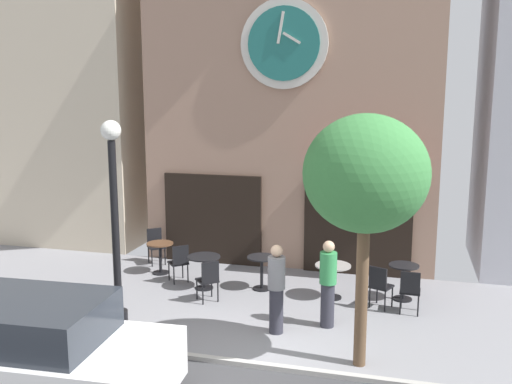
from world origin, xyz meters
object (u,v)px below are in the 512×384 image
Objects in this scene: cafe_chair_corner at (410,289)px; cafe_chair_facing_street at (209,278)px; cafe_chair_curbside at (179,260)px; cafe_table_center at (204,265)px; cafe_chair_right_end at (156,243)px; parked_car_white at (22,352)px; cafe_table_near_curb at (262,267)px; cafe_table_center_left at (333,274)px; cafe_table_center_right at (403,277)px; cafe_table_rightmost at (160,253)px; pedestrian_grey at (276,288)px; street_lamp at (115,226)px; cafe_chair_under_awning at (380,284)px; street_tree at (366,176)px; pedestrian_green at (328,283)px.

cafe_chair_corner is 1.00× the size of cafe_chair_facing_street.
cafe_table_center is at bearing -19.38° from cafe_chair_curbside.
cafe_chair_right_end is 6.67m from parked_car_white.
cafe_chair_corner is (3.20, -0.64, 0.02)m from cafe_table_near_curb.
cafe_chair_corner is (4.46, -0.34, -0.02)m from cafe_table_center.
cafe_table_center_right is at bearing 11.11° from cafe_table_center_left.
pedestrian_grey is at bearing -37.02° from cafe_table_rightmost.
street_lamp is 4.71m from cafe_table_center_left.
cafe_table_near_curb is 0.84× the size of cafe_chair_right_end.
street_lamp is 5.10× the size of cafe_table_center_left.
cafe_chair_curbside is 1.00× the size of cafe_chair_under_awning.
cafe_chair_under_awning is 0.54× the size of pedestrian_grey.
cafe_table_center_right is (0.65, 3.18, -2.61)m from street_tree.
street_tree is 3.64m from cafe_chair_under_awning.
street_lamp reaches higher than pedestrian_green.
parked_car_white reaches higher than cafe_chair_under_awning.
cafe_table_rightmost is at bearing 169.76° from cafe_chair_under_awning.
pedestrian_green and pedestrian_grey have the same top height.
cafe_table_rightmost reaches higher than cafe_table_near_curb.
pedestrian_green reaches higher than cafe_table_center_right.
street_tree is at bearing -108.05° from cafe_chair_corner.
street_tree is 6.69m from cafe_table_rightmost.
pedestrian_green is (2.95, -1.36, 0.32)m from cafe_table_center.
pedestrian_grey reaches higher than cafe_table_rightmost.
pedestrian_grey is (2.08, -1.88, 0.32)m from cafe_table_center.
cafe_table_near_curb is 0.45× the size of pedestrian_green.
cafe_table_rightmost is at bearing 176.88° from cafe_table_center_right.
cafe_chair_right_end is at bearing 164.28° from cafe_table_center_left.
cafe_chair_curbside and cafe_chair_under_awning have the same top height.
cafe_table_near_curb is 0.84× the size of cafe_chair_curbside.
cafe_chair_right_end is at bearing 149.49° from pedestrian_green.
cafe_table_center_right is 4.12m from cafe_chair_facing_street.
pedestrian_grey is at bearing -147.07° from cafe_chair_corner.
cafe_chair_facing_street is at bearing -42.83° from cafe_chair_curbside.
pedestrian_grey is (-0.78, -2.03, 0.32)m from cafe_table_center_left.
cafe_table_rightmost is 1.01× the size of cafe_table_near_curb.
parked_car_white is (-2.13, -5.41, 0.25)m from cafe_table_near_curb.
cafe_table_center_right is at bearing 45.98° from pedestrian_grey.
cafe_table_near_curb is (2.66, -0.45, 0.00)m from cafe_table_rightmost.
cafe_table_near_curb is 2.39m from pedestrian_green.
cafe_chair_right_end is 5.18m from pedestrian_grey.
cafe_chair_corner reaches higher than cafe_table_near_curb.
cafe_chair_facing_street is at bearing -63.46° from cafe_table_center.
cafe_table_rightmost is 5.34m from cafe_chair_under_awning.
cafe_table_center is at bearing 143.22° from street_tree.
cafe_table_center_left is 0.46× the size of pedestrian_grey.
cafe_chair_facing_street is 4.55m from parked_car_white.
street_lamp reaches higher than cafe_chair_corner.
cafe_table_center is 1.29m from cafe_table_near_curb.
cafe_chair_curbside is 4.57m from cafe_chair_under_awning.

